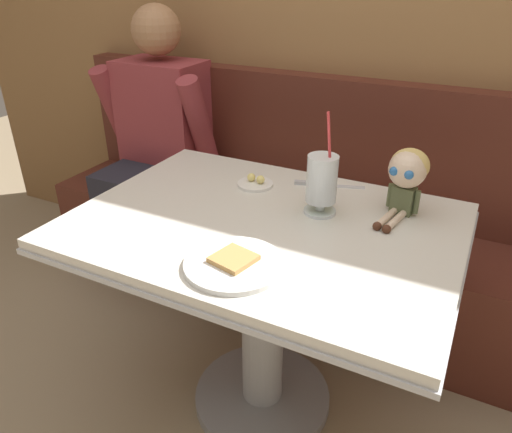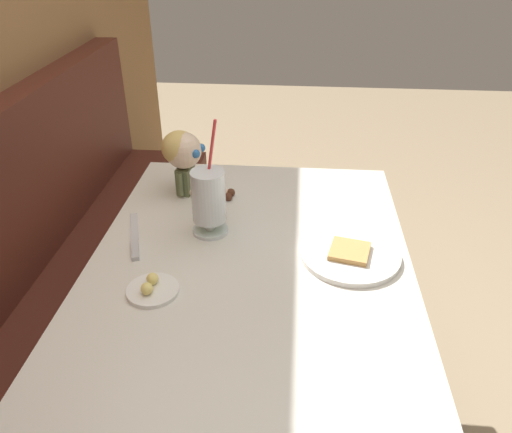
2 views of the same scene
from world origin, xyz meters
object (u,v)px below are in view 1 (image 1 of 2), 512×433
butter_knife (317,184)px  seated_doll (407,173)px  toast_plate (234,263)px  milkshake_glass (322,181)px  diner_patron (160,127)px  butter_saucer (255,183)px

butter_knife → seated_doll: 0.33m
toast_plate → milkshake_glass: milkshake_glass is taller
milkshake_glass → butter_knife: (-0.08, 0.19, -0.10)m
diner_patron → butter_saucer: bearing=-28.7°
milkshake_glass → butter_saucer: bearing=160.9°
milkshake_glass → seated_doll: 0.25m
butter_saucer → milkshake_glass: bearing=-19.1°
milkshake_glass → butter_saucer: (-0.26, 0.09, -0.09)m
milkshake_glass → diner_patron: (-0.94, 0.46, -0.10)m
toast_plate → diner_patron: (-0.85, 0.83, -0.01)m
butter_saucer → butter_knife: bearing=27.4°
milkshake_glass → butter_knife: 0.22m
butter_knife → seated_doll: seated_doll is taller
seated_doll → diner_patron: (-1.16, 0.35, -0.13)m
diner_patron → butter_knife: bearing=-17.7°
butter_knife → butter_saucer: bearing=-152.6°
butter_saucer → butter_knife: size_ratio=0.52×
butter_saucer → diner_patron: bearing=151.3°
milkshake_glass → toast_plate: bearing=-103.4°
toast_plate → butter_saucer: (-0.17, 0.46, 0.00)m
butter_knife → diner_patron: bearing=162.3°
toast_plate → milkshake_glass: 0.39m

